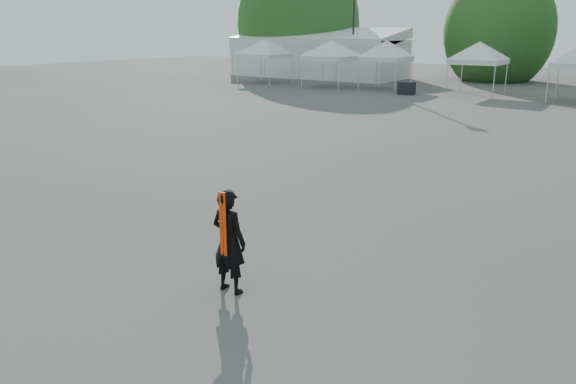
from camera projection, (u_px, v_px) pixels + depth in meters
The scene contains 11 objects.
ground at pixel (348, 262), 10.15m from camera, with size 120.00×120.00×0.00m, color #474442.
marquee at pixel (317, 54), 49.28m from camera, with size 15.00×6.25×4.23m.
light_pole_west at pixel (354, 7), 45.27m from camera, with size 0.60×0.25×10.30m.
tree_far_w at pixel (298, 24), 53.11m from camera, with size 4.80×4.80×7.30m.
tree_mid_w at pixel (499, 31), 45.14m from camera, with size 4.16×4.16×6.33m.
tent_a at pixel (265, 43), 43.57m from camera, with size 4.64×4.64×3.88m.
tent_b at pixel (331, 44), 40.18m from camera, with size 4.58×4.58×3.88m.
tent_c at pixel (387, 44), 38.94m from camera, with size 4.19×4.19×3.88m.
tent_d at pixel (480, 46), 35.52m from camera, with size 4.41×4.41×3.88m.
man at pixel (229, 241), 8.79m from camera, with size 0.62×0.41×1.70m.
crate_west at pixel (407, 88), 36.30m from camera, with size 1.01×0.78×0.78m, color black.
Camera 1 is at (4.40, -8.38, 4.04)m, focal length 35.00 mm.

